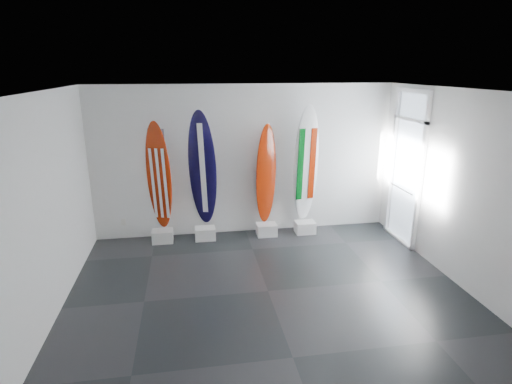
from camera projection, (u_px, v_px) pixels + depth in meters
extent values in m
plane|color=black|center=(268.00, 291.00, 6.35)|extent=(6.00, 6.00, 0.00)
plane|color=white|center=(270.00, 90.00, 5.48)|extent=(6.00, 6.00, 0.00)
plane|color=white|center=(245.00, 161.00, 8.28)|extent=(6.00, 0.00, 6.00)
plane|color=white|center=(325.00, 285.00, 3.55)|extent=(6.00, 0.00, 6.00)
plane|color=white|center=(46.00, 209.00, 5.45)|extent=(0.00, 5.00, 5.00)
plane|color=white|center=(459.00, 188.00, 6.38)|extent=(0.00, 5.00, 5.00)
cube|color=silver|center=(163.00, 236.00, 8.11)|extent=(0.40, 0.30, 0.24)
ellipsoid|color=maroon|center=(159.00, 176.00, 7.86)|extent=(0.53, 0.38, 2.14)
cube|color=silver|center=(205.00, 233.00, 8.24)|extent=(0.40, 0.30, 0.24)
ellipsoid|color=black|center=(203.00, 170.00, 7.96)|extent=(0.63, 0.59, 2.34)
cube|color=silver|center=(267.00, 230.00, 8.43)|extent=(0.40, 0.30, 0.24)
ellipsoid|color=maroon|center=(266.00, 175.00, 8.20)|extent=(0.49, 0.32, 2.03)
cube|color=silver|center=(305.00, 227.00, 8.56)|extent=(0.40, 0.30, 0.24)
ellipsoid|color=white|center=(306.00, 164.00, 8.28)|extent=(0.57, 0.30, 2.39)
cube|color=silver|center=(123.00, 222.00, 8.21)|extent=(0.09, 0.02, 0.13)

